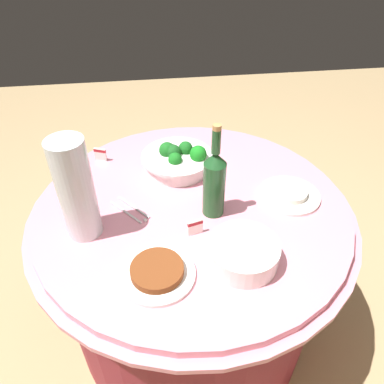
# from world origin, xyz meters

# --- Properties ---
(ground_plane) EXTENTS (6.00, 6.00, 0.00)m
(ground_plane) POSITION_xyz_m (0.00, 0.00, 0.00)
(ground_plane) COLOR tan
(buffet_table) EXTENTS (1.16, 1.16, 0.74)m
(buffet_table) POSITION_xyz_m (0.00, 0.00, 0.38)
(buffet_table) COLOR maroon
(buffet_table) RESTS_ON ground_plane
(broccoli_bowl) EXTENTS (0.28, 0.28, 0.11)m
(broccoli_bowl) POSITION_xyz_m (0.03, -0.22, 0.78)
(broccoli_bowl) COLOR white
(broccoli_bowl) RESTS_ON buffet_table
(plate_stack) EXTENTS (0.21, 0.21, 0.07)m
(plate_stack) POSITION_xyz_m (-0.11, 0.28, 0.78)
(plate_stack) COLOR white
(plate_stack) RESTS_ON buffet_table
(wine_bottle) EXTENTS (0.07, 0.07, 0.34)m
(wine_bottle) POSITION_xyz_m (-0.07, 0.05, 0.87)
(wine_bottle) COLOR #1E4E25
(wine_bottle) RESTS_ON buffet_table
(decorative_fruit_vase) EXTENTS (0.11, 0.11, 0.34)m
(decorative_fruit_vase) POSITION_xyz_m (0.36, 0.09, 0.89)
(decorative_fruit_vase) COLOR silver
(decorative_fruit_vase) RESTS_ON buffet_table
(serving_tongs) EXTENTS (0.14, 0.15, 0.01)m
(serving_tongs) POSITION_xyz_m (0.21, 0.02, 0.74)
(serving_tongs) COLOR silver
(serving_tongs) RESTS_ON buffet_table
(food_plate_rice) EXTENTS (0.22, 0.22, 0.03)m
(food_plate_rice) POSITION_xyz_m (-0.35, 0.01, 0.75)
(food_plate_rice) COLOR white
(food_plate_rice) RESTS_ON buffet_table
(food_plate_stir_fry) EXTENTS (0.22, 0.22, 0.04)m
(food_plate_stir_fry) POSITION_xyz_m (0.14, 0.30, 0.75)
(food_plate_stir_fry) COLOR white
(food_plate_stir_fry) RESTS_ON buffet_table
(label_placard_front) EXTENTS (0.05, 0.03, 0.05)m
(label_placard_front) POSITION_xyz_m (0.34, -0.32, 0.77)
(label_placard_front) COLOR white
(label_placard_front) RESTS_ON buffet_table
(label_placard_mid) EXTENTS (0.05, 0.02, 0.05)m
(label_placard_mid) POSITION_xyz_m (0.01, 0.15, 0.77)
(label_placard_mid) COLOR white
(label_placard_mid) RESTS_ON buffet_table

